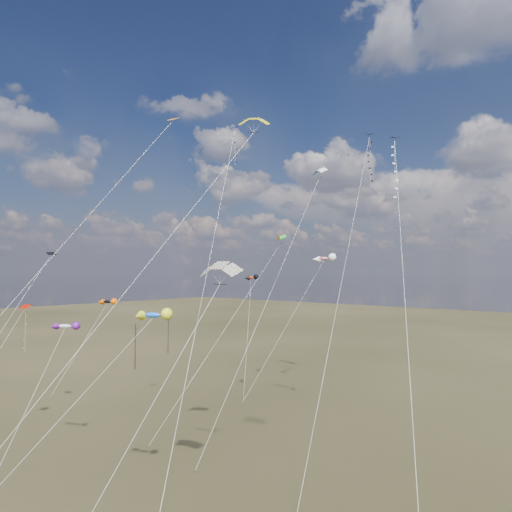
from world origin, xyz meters
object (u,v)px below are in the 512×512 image
Objects in this scene: utility_pole_near at (135,346)px; utility_pole_far at (168,334)px; diamond_black_high at (367,172)px; parafoil_yellow at (252,121)px; novelty_black_orange at (107,302)px.

utility_pole_far is (-8.00, 14.00, 0.00)m from utility_pole_near.
diamond_black_high reaches higher than parafoil_yellow.
utility_pole_far is 26.98m from novelty_black_orange.
diamond_black_high is at bearing -3.41° from utility_pole_near.
diamond_black_high is 2.52× the size of novelty_black_orange.
parafoil_yellow is at bearing -34.21° from utility_pole_far.
parafoil_yellow reaches higher than novelty_black_orange.
utility_pole_near is 0.24× the size of diamond_black_high.
diamond_black_high is at bearing 7.74° from novelty_black_orange.
novelty_black_orange is (-41.97, -5.70, -15.76)m from diamond_black_high.
novelty_black_orange reaches higher than utility_pole_far.
parafoil_yellow reaches higher than utility_pole_near.
utility_pole_near is 0.61× the size of novelty_black_orange.
novelty_black_orange is at bearing -63.01° from utility_pole_near.
utility_pole_far is 0.27× the size of parafoil_yellow.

